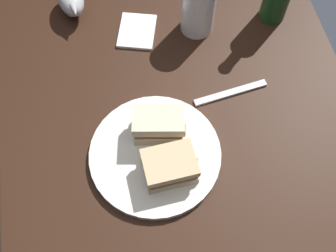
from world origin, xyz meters
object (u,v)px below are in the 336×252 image
plate (155,155)px  sandwich_half_right (159,125)px  sandwich_half_left (170,166)px  napkin (137,31)px  fork (231,93)px  pint_glass (198,9)px

plate → sandwich_half_right: bearing=-19.4°
sandwich_half_left → napkin: 0.40m
sandwich_half_right → napkin: sandwich_half_right is taller
sandwich_half_right → fork: (0.08, -0.18, -0.05)m
plate → pint_glass: bearing=-26.5°
pint_glass → sandwich_half_right: bearing=152.4°
pint_glass → plate: bearing=153.5°
sandwich_half_right → pint_glass: pint_glass is taller
plate → napkin: plate is taller
sandwich_half_right → pint_glass: (0.29, -0.15, 0.01)m
sandwich_half_right → fork: size_ratio=0.66×
plate → fork: bearing=-58.4°
sandwich_half_left → napkin: size_ratio=1.01×
sandwich_half_right → napkin: size_ratio=1.08×
pint_glass → sandwich_half_left: bearing=159.3°
plate → fork: size_ratio=1.58×
sandwich_half_left → fork: bearing=-46.4°
napkin → pint_glass: bearing=-94.4°
plate → sandwich_half_left: bearing=-154.0°
sandwich_half_right → plate: bearing=160.6°
sandwich_half_left → pint_glass: 0.41m
sandwich_half_right → napkin: 0.30m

